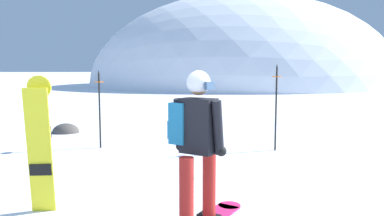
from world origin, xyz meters
TOP-DOWN VIEW (x-y plane):
  - ridge_peak_main at (7.00, 33.42)m, footprint 29.59×26.64m
  - snowboarder_main at (-0.26, -0.06)m, footprint 1.18×1.55m
  - spare_snowboard at (-2.07, 0.52)m, footprint 0.28×0.20m
  - piste_marker_near at (1.72, 3.72)m, footprint 0.20×0.20m
  - piste_marker_far at (-2.01, 4.24)m, footprint 0.20×0.20m
  - rock_dark at (-3.27, 6.25)m, footprint 0.72×0.61m

SIDE VIEW (x-z plane):
  - ridge_peak_main at x=7.00m, z-range -8.81..8.81m
  - rock_dark at x=-3.27m, z-range -0.25..0.25m
  - spare_snowboard at x=-2.07m, z-range 0.01..1.67m
  - snowboarder_main at x=-0.26m, z-range 0.06..1.78m
  - piste_marker_far at x=-2.01m, z-range 0.13..1.82m
  - piste_marker_near at x=1.72m, z-range 0.13..1.95m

